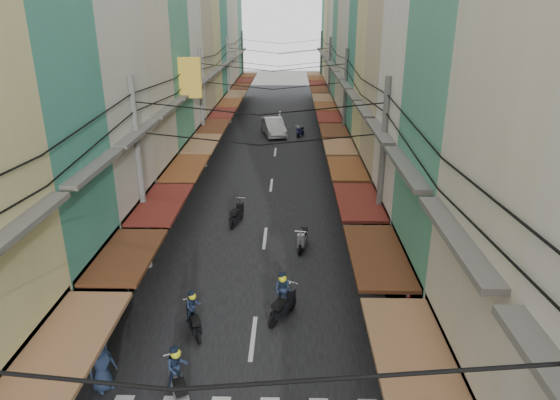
# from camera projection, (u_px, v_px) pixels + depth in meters

# --- Properties ---
(ground) EXTENTS (160.00, 160.00, 0.00)m
(ground) POSITION_uv_depth(u_px,v_px,m) (257.00, 306.00, 18.91)
(ground) COLOR slate
(ground) RESTS_ON ground
(road) EXTENTS (10.00, 80.00, 0.02)m
(road) POSITION_uv_depth(u_px,v_px,m) (274.00, 159.00, 37.60)
(road) COLOR black
(road) RESTS_ON ground
(sidewalk_left) EXTENTS (3.00, 80.00, 0.06)m
(sidewalk_left) POSITION_uv_depth(u_px,v_px,m) (189.00, 158.00, 37.73)
(sidewalk_left) COLOR gray
(sidewalk_left) RESTS_ON ground
(sidewalk_right) EXTENTS (3.00, 80.00, 0.06)m
(sidewalk_right) POSITION_uv_depth(u_px,v_px,m) (361.00, 159.00, 37.45)
(sidewalk_right) COLOR gray
(sidewalk_right) RESTS_ON ground
(building_row_left) EXTENTS (7.80, 67.67, 23.70)m
(building_row_left) POSITION_uv_depth(u_px,v_px,m) (145.00, 23.00, 31.08)
(building_row_left) COLOR silver
(building_row_left) RESTS_ON ground
(building_row_right) EXTENTS (7.80, 68.98, 22.59)m
(building_row_right) POSITION_uv_depth(u_px,v_px,m) (400.00, 29.00, 30.77)
(building_row_right) COLOR #3D8875
(building_row_right) RESTS_ON ground
(utility_poles) EXTENTS (10.20, 66.13, 8.20)m
(utility_poles) POSITION_uv_depth(u_px,v_px,m) (271.00, 79.00, 30.60)
(utility_poles) COLOR slate
(utility_poles) RESTS_ON ground
(white_car) EXTENTS (5.72, 3.17, 1.91)m
(white_car) POSITION_uv_depth(u_px,v_px,m) (274.00, 135.00, 44.89)
(white_car) COLOR white
(white_car) RESTS_ON ground
(bicycle) EXTENTS (1.67, 0.72, 1.12)m
(bicycle) POSITION_uv_depth(u_px,v_px,m) (450.00, 297.00, 19.48)
(bicycle) COLOR black
(bicycle) RESTS_ON ground
(moving_scooters) EXTENTS (4.53, 34.12, 1.87)m
(moving_scooters) POSITION_uv_depth(u_px,v_px,m) (252.00, 262.00, 21.12)
(moving_scooters) COLOR black
(moving_scooters) RESTS_ON ground
(parked_scooters) EXTENTS (12.76, 12.47, 1.00)m
(parked_scooters) POSITION_uv_depth(u_px,v_px,m) (400.00, 342.00, 16.14)
(parked_scooters) COLOR black
(parked_scooters) RESTS_ON ground
(pedestrians) EXTENTS (10.71, 20.14, 2.19)m
(pedestrians) POSITION_uv_depth(u_px,v_px,m) (147.00, 269.00, 19.48)
(pedestrians) COLOR black
(pedestrians) RESTS_ON ground
(market_umbrella) EXTENTS (2.32, 2.32, 2.45)m
(market_umbrella) POSITION_uv_depth(u_px,v_px,m) (498.00, 394.00, 11.57)
(market_umbrella) COLOR #B2B2B7
(market_umbrella) RESTS_ON ground
(traffic_sign) EXTENTS (0.10, 0.67, 3.05)m
(traffic_sign) POSITION_uv_depth(u_px,v_px,m) (407.00, 303.00, 15.03)
(traffic_sign) COLOR slate
(traffic_sign) RESTS_ON ground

